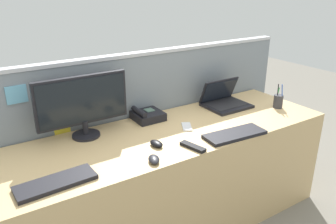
# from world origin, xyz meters

# --- Properties ---
(ground_plane) EXTENTS (10.00, 10.00, 0.00)m
(ground_plane) POSITION_xyz_m (0.00, 0.00, 0.00)
(ground_plane) COLOR slate
(desk) EXTENTS (2.26, 0.72, 0.74)m
(desk) POSITION_xyz_m (0.00, 0.00, 0.37)
(desk) COLOR tan
(desk) RESTS_ON ground_plane
(cubicle_divider) EXTENTS (2.57, 0.08, 1.20)m
(cubicle_divider) POSITION_xyz_m (-0.00, 0.40, 0.60)
(cubicle_divider) COLOR gray
(cubicle_divider) RESTS_ON ground_plane
(desktop_monitor) EXTENTS (0.58, 0.18, 0.39)m
(desktop_monitor) POSITION_xyz_m (-0.50, 0.24, 0.96)
(desktop_monitor) COLOR black
(desktop_monitor) RESTS_ON desk
(laptop) EXTENTS (0.33, 0.28, 0.20)m
(laptop) POSITION_xyz_m (0.61, 0.19, 0.79)
(laptop) COLOR black
(laptop) RESTS_ON desk
(desk_phone) EXTENTS (0.20, 0.19, 0.09)m
(desk_phone) POSITION_xyz_m (-0.04, 0.26, 0.77)
(desk_phone) COLOR black
(desk_phone) RESTS_ON desk
(keyboard_main) EXTENTS (0.42, 0.19, 0.02)m
(keyboard_main) POSITION_xyz_m (0.30, -0.28, 0.75)
(keyboard_main) COLOR black
(keyboard_main) RESTS_ON desk
(keyboard_spare) EXTENTS (0.39, 0.16, 0.02)m
(keyboard_spare) POSITION_xyz_m (-0.82, -0.21, 0.75)
(keyboard_spare) COLOR black
(keyboard_spare) RESTS_ON desk
(computer_mouse_right_hand) EXTENTS (0.07, 0.10, 0.03)m
(computer_mouse_right_hand) POSITION_xyz_m (-0.20, -0.13, 0.76)
(computer_mouse_right_hand) COLOR black
(computer_mouse_right_hand) RESTS_ON desk
(computer_mouse_left_hand) EXTENTS (0.09, 0.11, 0.03)m
(computer_mouse_left_hand) POSITION_xyz_m (-0.30, -0.28, 0.76)
(computer_mouse_left_hand) COLOR #232328
(computer_mouse_left_hand) RESTS_ON desk
(pen_cup) EXTENTS (0.07, 0.07, 0.19)m
(pen_cup) POSITION_xyz_m (0.94, -0.08, 0.79)
(pen_cup) COLOR #333338
(pen_cup) RESTS_ON desk
(cell_phone_white_slab) EXTENTS (0.12, 0.15, 0.01)m
(cell_phone_white_slab) POSITION_xyz_m (0.12, -0.00, 0.74)
(cell_phone_white_slab) COLOR silver
(cell_phone_white_slab) RESTS_ON desk
(tv_remote) EXTENTS (0.08, 0.18, 0.02)m
(tv_remote) POSITION_xyz_m (-0.03, -0.27, 0.75)
(tv_remote) COLOR black
(tv_remote) RESTS_ON desk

